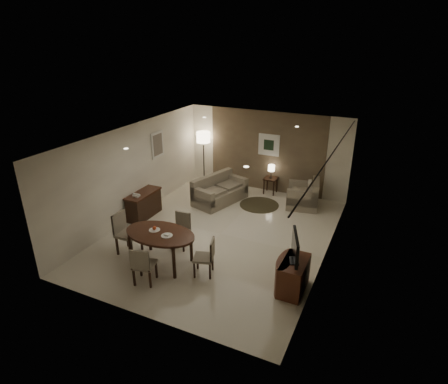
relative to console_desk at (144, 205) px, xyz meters
The scene contains 31 objects.
room_shell 2.70m from the console_desk, ahead, with size 5.50×7.00×2.70m.
taupe_accent 4.39m from the console_desk, 54.45° to the left, with size 3.96×0.03×2.70m, color brown.
curtain_wall 5.26m from the console_desk, ahead, with size 0.08×6.70×2.58m, color beige, non-canonical shape.
curtain_rod 5.64m from the console_desk, ahead, with size 0.03×0.03×6.80m, color black.
art_back_frame 4.49m from the console_desk, 53.18° to the left, with size 0.72×0.03×0.72m, color silver.
art_back_canvas 4.48m from the console_desk, 53.06° to the left, with size 0.34×0.01×0.34m, color black.
art_left_frame 1.92m from the console_desk, 100.85° to the left, with size 0.03×0.60×0.80m, color silver.
art_left_canvas 1.91m from the console_desk, 100.16° to the left, with size 0.01×0.46×0.64m, color gray.
downlight_nl 3.12m from the console_desk, 58.80° to the right, with size 0.10×0.10×0.01m, color white.
downlight_nr 4.87m from the console_desk, 24.83° to the right, with size 0.10×0.10×0.01m, color white.
downlight_fl 3.12m from the console_desk, 58.80° to the left, with size 0.10×0.10×0.01m, color white.
downlight_fr 4.87m from the console_desk, 24.83° to the left, with size 0.10×0.10×0.01m, color white.
console_desk is the anchor object (origin of this frame).
telephone 0.52m from the console_desk, 90.00° to the right, with size 0.20×0.14×0.09m, color white, non-canonical shape.
tv_cabinet 5.11m from the console_desk, 17.05° to the right, with size 0.48×0.90×0.70m, color #602A1C, non-canonical shape.
flat_tv 5.14m from the console_desk, 17.12° to the right, with size 0.06×0.88×0.60m, color black, non-canonical shape.
dining_table 2.59m from the console_desk, 44.97° to the right, with size 1.71×1.07×0.80m, color #452216, non-canonical shape.
chair_near 3.23m from the console_desk, 53.35° to the right, with size 0.44×0.44×0.90m, color gray, non-canonical shape.
chair_far 2.12m from the console_desk, 28.99° to the right, with size 0.43×0.43×0.88m, color gray, non-canonical shape.
chair_left 1.97m from the console_desk, 64.13° to the right, with size 0.50×0.50×1.04m, color gray, non-canonical shape.
chair_right 3.44m from the console_desk, 31.54° to the right, with size 0.42×0.42×0.87m, color gray, non-canonical shape.
plate_a 2.47m from the console_desk, 47.14° to the right, with size 0.26×0.26×0.02m, color white.
plate_b 2.82m from the console_desk, 42.50° to the right, with size 0.26×0.26×0.02m, color white.
fruit_apple 2.48m from the console_desk, 47.14° to the right, with size 0.09×0.09×0.09m, color #C03915.
napkin 2.82m from the console_desk, 42.50° to the right, with size 0.12×0.08×0.03m, color white.
round_rug 3.56m from the console_desk, 38.06° to the left, with size 1.23×1.23×0.01m, color #3B3221.
sofa 2.45m from the console_desk, 50.57° to the left, with size 0.89×1.78×0.84m, color gray, non-canonical shape.
armchair 4.82m from the console_desk, 33.62° to the left, with size 0.98×0.92×0.87m, color gray, non-canonical shape.
side_table 4.27m from the console_desk, 49.30° to the left, with size 0.43×0.43×0.54m, color black, non-canonical shape.
table_lamp 4.30m from the console_desk, 49.41° to the left, with size 0.22×0.22×0.50m, color #FFEAC1, non-canonical shape.
floor_lamp 3.22m from the console_desk, 84.48° to the left, with size 0.47×0.47×1.86m, color #FFE5B7, non-canonical shape.
Camera 1 is at (3.84, -7.95, 4.98)m, focal length 30.00 mm.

